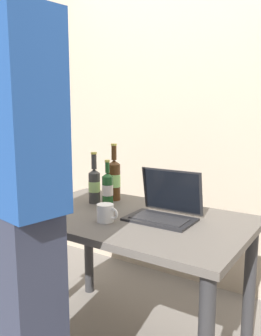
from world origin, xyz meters
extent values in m
cube|color=#56514C|center=(0.00, 0.00, 0.71)|extent=(1.21, 0.74, 0.03)
cylinder|color=#2D2D30|center=(-0.55, -0.31, 0.35)|extent=(0.06, 0.06, 0.69)
cylinder|color=#2D2D30|center=(-0.55, 0.31, 0.35)|extent=(0.06, 0.06, 0.69)
cylinder|color=#2D2D30|center=(0.55, 0.31, 0.35)|extent=(0.06, 0.06, 0.69)
cube|color=black|center=(0.17, 0.01, 0.73)|extent=(0.33, 0.21, 0.01)
cube|color=#232326|center=(0.17, 0.00, 0.74)|extent=(0.28, 0.13, 0.00)
cube|color=black|center=(0.17, 0.14, 0.85)|extent=(0.33, 0.05, 0.23)
cube|color=black|center=(0.17, 0.14, 0.85)|extent=(0.31, 0.05, 0.21)
cylinder|color=#333333|center=(-0.31, 0.10, 0.82)|extent=(0.07, 0.07, 0.18)
cone|color=#333333|center=(-0.31, 0.10, 0.92)|extent=(0.07, 0.07, 0.02)
cylinder|color=#333333|center=(-0.31, 0.10, 0.97)|extent=(0.03, 0.03, 0.09)
cylinder|color=#BFB74C|center=(-0.31, 0.10, 1.02)|extent=(0.03, 0.03, 0.01)
cylinder|color=#97BC6C|center=(-0.31, 0.10, 0.83)|extent=(0.07, 0.07, 0.06)
cylinder|color=#472B14|center=(-0.26, 0.22, 0.84)|extent=(0.07, 0.07, 0.22)
cone|color=#472B14|center=(-0.26, 0.22, 0.96)|extent=(0.07, 0.07, 0.03)
cylinder|color=#472B14|center=(-0.26, 0.22, 1.02)|extent=(0.03, 0.03, 0.09)
cylinder|color=#BFB74C|center=(-0.26, 0.22, 1.07)|extent=(0.04, 0.04, 0.01)
cylinder|color=#94D677|center=(-0.26, 0.22, 0.85)|extent=(0.08, 0.08, 0.08)
cylinder|color=#1E5123|center=(-0.20, 0.08, 0.81)|extent=(0.06, 0.06, 0.17)
cone|color=#1E5123|center=(-0.20, 0.08, 0.91)|extent=(0.06, 0.06, 0.02)
cylinder|color=#1E5123|center=(-0.20, 0.08, 0.95)|extent=(0.02, 0.02, 0.06)
cylinder|color=#BFB74C|center=(-0.20, 0.08, 0.99)|extent=(0.03, 0.03, 0.01)
cylinder|color=silver|center=(-0.20, 0.08, 0.82)|extent=(0.06, 0.06, 0.06)
cube|color=#2D3347|center=(-0.09, -0.64, 0.46)|extent=(0.41, 0.26, 0.91)
cube|color=#1E4793|center=(-0.09, -0.64, 1.25)|extent=(0.49, 0.28, 0.68)
cylinder|color=white|center=(-0.05, -0.15, 0.77)|extent=(0.08, 0.08, 0.09)
torus|color=white|center=(0.00, -0.15, 0.78)|extent=(0.06, 0.01, 0.06)
cube|color=tan|center=(0.00, 0.90, 1.30)|extent=(6.00, 0.10, 2.60)
camera|label=1|loc=(0.95, -1.44, 1.26)|focal=37.03mm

